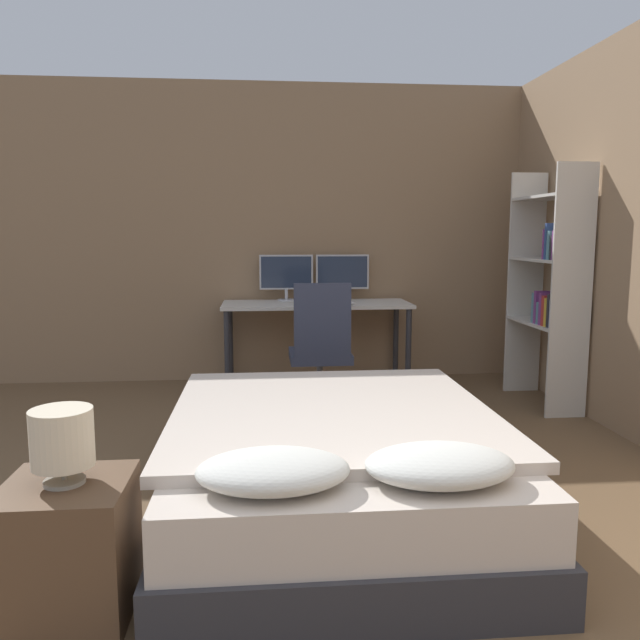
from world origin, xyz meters
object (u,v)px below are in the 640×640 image
at_px(bed, 335,466).
at_px(monitor_left, 286,274).
at_px(keyboard, 318,304).
at_px(computer_mouse, 351,303).
at_px(office_chair, 321,360).
at_px(nightstand, 69,550).
at_px(monitor_right, 342,274).
at_px(bookshelf, 552,281).
at_px(bedside_lamp, 62,439).
at_px(desk, 316,313).

relative_size(bed, monitor_left, 4.02).
bearing_deg(bed, keyboard, 86.73).
distance_m(computer_mouse, office_chair, 0.73).
bearing_deg(computer_mouse, bed, -99.81).
bearing_deg(nightstand, office_chair, 66.06).
height_order(monitor_left, office_chair, monitor_left).
distance_m(monitor_left, monitor_right, 0.51).
bearing_deg(bookshelf, bedside_lamp, -139.74).
distance_m(monitor_left, office_chair, 1.14).
relative_size(bed, bedside_lamp, 7.30).
bearing_deg(desk, bed, -93.02).
bearing_deg(computer_mouse, monitor_right, 93.26).
height_order(bed, monitor_right, monitor_right).
bearing_deg(desk, monitor_right, 38.53).
bearing_deg(office_chair, computer_mouse, 60.06).
bearing_deg(monitor_left, bookshelf, -26.91).
bearing_deg(computer_mouse, office_chair, -119.94).
relative_size(bed, computer_mouse, 27.74).
xyz_separation_m(monitor_right, office_chair, (-0.29, -0.94, -0.60)).
height_order(bedside_lamp, monitor_right, monitor_right).
xyz_separation_m(desk, keyboard, (-0.00, -0.20, 0.10)).
bearing_deg(nightstand, monitor_right, 67.89).
bearing_deg(nightstand, bookshelf, 40.26).
height_order(monitor_right, bookshelf, bookshelf).
xyz_separation_m(computer_mouse, office_chair, (-0.31, -0.54, -0.38)).
distance_m(monitor_right, keyboard, 0.53).
bearing_deg(desk, bookshelf, -24.96).
bearing_deg(nightstand, desk, 70.52).
xyz_separation_m(nightstand, computer_mouse, (1.44, 3.09, 0.52)).
relative_size(nightstand, bedside_lamp, 1.85).
distance_m(desk, keyboard, 0.22).
bearing_deg(keyboard, computer_mouse, 0.00).
height_order(office_chair, bookshelf, bookshelf).
relative_size(nightstand, desk, 0.30).
bearing_deg(office_chair, desk, 87.58).
bearing_deg(desk, nightstand, -109.48).
xyz_separation_m(monitor_left, monitor_right, (0.51, 0.00, 0.00)).
bearing_deg(keyboard, desk, 90.00).
relative_size(bedside_lamp, monitor_left, 0.55).
xyz_separation_m(desk, computer_mouse, (0.28, -0.20, 0.11)).
height_order(nightstand, keyboard, keyboard).
bearing_deg(bed, monitor_right, 82.04).
bearing_deg(bookshelf, computer_mouse, 157.33).
bearing_deg(desk, monitor_left, 141.47).
bearing_deg(bed, office_chair, 86.74).
bearing_deg(monitor_left, office_chair, -76.59).
bearing_deg(bedside_lamp, bed, 33.66).
bearing_deg(keyboard, bookshelf, -19.36).
distance_m(keyboard, computer_mouse, 0.28).
bearing_deg(monitor_right, keyboard, -122.34).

